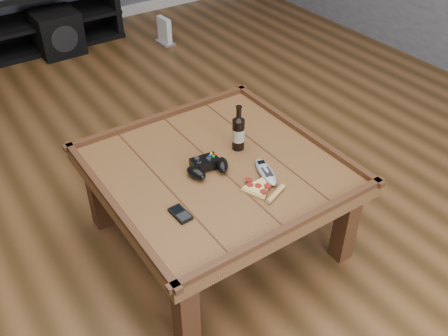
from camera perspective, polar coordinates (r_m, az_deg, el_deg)
ground at (r=2.49m, az=-0.77°, el=-8.03°), size 6.00×6.00×0.00m
baseboard at (r=4.87m, az=-21.33°, el=14.23°), size 5.00×0.02×0.10m
coffee_table at (r=2.22m, az=-0.85°, el=-0.95°), size 1.03×1.03×0.48m
media_console at (r=4.58m, az=-21.01°, el=15.60°), size 1.40×0.45×0.50m
beer_bottle at (r=2.25m, az=1.65°, el=4.15°), size 0.06×0.06×0.22m
game_controller at (r=2.14m, az=-1.91°, el=0.20°), size 0.21×0.15×0.06m
pizza_slice at (r=2.06m, az=4.21°, el=-2.33°), size 0.21×0.25×0.02m
smartphone at (r=1.95m, az=-5.01°, el=-5.23°), size 0.06×0.10×0.01m
remote_control at (r=2.14m, az=4.80°, el=-0.42°), size 0.11×0.20×0.03m
subwoofer at (r=4.45m, az=-18.54°, el=14.49°), size 0.35×0.36×0.34m
game_console at (r=4.45m, az=-6.81°, el=15.19°), size 0.11×0.18×0.23m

